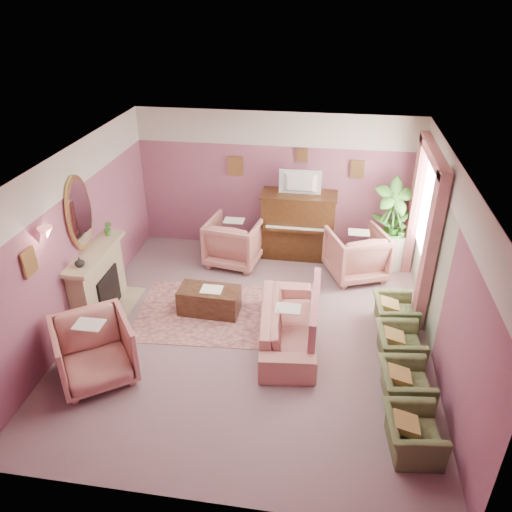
# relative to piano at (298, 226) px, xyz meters

# --- Properties ---
(floor) EXTENTS (5.50, 6.00, 0.01)m
(floor) POSITION_rel_piano_xyz_m (-0.50, -2.68, -0.65)
(floor) COLOR slate
(floor) RESTS_ON ground
(ceiling) EXTENTS (5.50, 6.00, 0.01)m
(ceiling) POSITION_rel_piano_xyz_m (-0.50, -2.68, 2.15)
(ceiling) COLOR white
(ceiling) RESTS_ON wall_back
(wall_back) EXTENTS (5.50, 0.02, 2.80)m
(wall_back) POSITION_rel_piano_xyz_m (-0.50, 0.32, 0.75)
(wall_back) COLOR #6C4368
(wall_back) RESTS_ON floor
(wall_front) EXTENTS (5.50, 0.02, 2.80)m
(wall_front) POSITION_rel_piano_xyz_m (-0.50, -5.68, 0.75)
(wall_front) COLOR #6C4368
(wall_front) RESTS_ON floor
(wall_left) EXTENTS (0.02, 6.00, 2.80)m
(wall_left) POSITION_rel_piano_xyz_m (-3.25, -2.68, 0.75)
(wall_left) COLOR #6C4368
(wall_left) RESTS_ON floor
(wall_right) EXTENTS (0.02, 6.00, 2.80)m
(wall_right) POSITION_rel_piano_xyz_m (2.25, -2.68, 0.75)
(wall_right) COLOR #6C4368
(wall_right) RESTS_ON floor
(picture_rail_band) EXTENTS (5.50, 0.01, 0.65)m
(picture_rail_band) POSITION_rel_piano_xyz_m (-0.50, 0.31, 1.82)
(picture_rail_band) COLOR beige
(picture_rail_band) RESTS_ON wall_back
(stripe_panel) EXTENTS (0.01, 3.00, 2.15)m
(stripe_panel) POSITION_rel_piano_xyz_m (2.23, -1.38, 0.42)
(stripe_panel) COLOR #A1AE95
(stripe_panel) RESTS_ON wall_right
(fireplace_surround) EXTENTS (0.30, 1.40, 1.10)m
(fireplace_surround) POSITION_rel_piano_xyz_m (-3.09, -2.48, -0.10)
(fireplace_surround) COLOR tan
(fireplace_surround) RESTS_ON floor
(fireplace_inset) EXTENTS (0.18, 0.72, 0.68)m
(fireplace_inset) POSITION_rel_piano_xyz_m (-2.99, -2.48, -0.25)
(fireplace_inset) COLOR black
(fireplace_inset) RESTS_ON floor
(fire_ember) EXTENTS (0.06, 0.54, 0.10)m
(fire_ember) POSITION_rel_piano_xyz_m (-2.95, -2.48, -0.43)
(fire_ember) COLOR #FE5233
(fire_ember) RESTS_ON floor
(mantel_shelf) EXTENTS (0.40, 1.55, 0.07)m
(mantel_shelf) POSITION_rel_piano_xyz_m (-3.06, -2.48, 0.47)
(mantel_shelf) COLOR tan
(mantel_shelf) RESTS_ON fireplace_surround
(hearth) EXTENTS (0.55, 1.50, 0.02)m
(hearth) POSITION_rel_piano_xyz_m (-2.89, -2.48, -0.64)
(hearth) COLOR tan
(hearth) RESTS_ON floor
(mirror_frame) EXTENTS (0.04, 0.72, 1.20)m
(mirror_frame) POSITION_rel_piano_xyz_m (-3.20, -2.48, 1.15)
(mirror_frame) COLOR tan
(mirror_frame) RESTS_ON wall_left
(mirror_glass) EXTENTS (0.01, 0.60, 1.06)m
(mirror_glass) POSITION_rel_piano_xyz_m (-3.17, -2.48, 1.15)
(mirror_glass) COLOR white
(mirror_glass) RESTS_ON wall_left
(sconce_shade) EXTENTS (0.20, 0.20, 0.16)m
(sconce_shade) POSITION_rel_piano_xyz_m (-3.12, -3.53, 1.33)
(sconce_shade) COLOR #FF8E7C
(sconce_shade) RESTS_ON wall_left
(piano) EXTENTS (1.40, 0.60, 1.30)m
(piano) POSITION_rel_piano_xyz_m (0.00, 0.00, 0.00)
(piano) COLOR #39210F
(piano) RESTS_ON floor
(piano_keyshelf) EXTENTS (1.30, 0.12, 0.06)m
(piano_keyshelf) POSITION_rel_piano_xyz_m (-0.00, -0.35, 0.07)
(piano_keyshelf) COLOR #39210F
(piano_keyshelf) RESTS_ON piano
(piano_keys) EXTENTS (1.20, 0.08, 0.02)m
(piano_keys) POSITION_rel_piano_xyz_m (0.00, -0.35, 0.11)
(piano_keys) COLOR white
(piano_keys) RESTS_ON piano
(piano_top) EXTENTS (1.45, 0.65, 0.04)m
(piano_top) POSITION_rel_piano_xyz_m (0.00, 0.00, 0.66)
(piano_top) COLOR #39210F
(piano_top) RESTS_ON piano
(television) EXTENTS (0.80, 0.12, 0.48)m
(television) POSITION_rel_piano_xyz_m (0.00, -0.05, 0.95)
(television) COLOR black
(television) RESTS_ON piano
(print_back_left) EXTENTS (0.30, 0.03, 0.38)m
(print_back_left) POSITION_rel_piano_xyz_m (-1.30, 0.28, 1.07)
(print_back_left) COLOR tan
(print_back_left) RESTS_ON wall_back
(print_back_right) EXTENTS (0.26, 0.03, 0.34)m
(print_back_right) POSITION_rel_piano_xyz_m (1.05, 0.28, 1.13)
(print_back_right) COLOR tan
(print_back_right) RESTS_ON wall_back
(print_back_mid) EXTENTS (0.22, 0.03, 0.26)m
(print_back_mid) POSITION_rel_piano_xyz_m (0.00, 0.28, 1.35)
(print_back_mid) COLOR tan
(print_back_mid) RESTS_ON wall_back
(print_left_wall) EXTENTS (0.03, 0.28, 0.36)m
(print_left_wall) POSITION_rel_piano_xyz_m (-3.21, -3.88, 1.07)
(print_left_wall) COLOR tan
(print_left_wall) RESTS_ON wall_left
(window_blind) EXTENTS (0.03, 1.40, 1.80)m
(window_blind) POSITION_rel_piano_xyz_m (2.20, -1.13, 1.05)
(window_blind) COLOR beige
(window_blind) RESTS_ON wall_right
(curtain_left) EXTENTS (0.16, 0.34, 2.60)m
(curtain_left) POSITION_rel_piano_xyz_m (2.12, -2.05, 0.65)
(curtain_left) COLOR #A85C63
(curtain_left) RESTS_ON floor
(curtain_right) EXTENTS (0.16, 0.34, 2.60)m
(curtain_right) POSITION_rel_piano_xyz_m (2.12, -0.21, 0.65)
(curtain_right) COLOR #A85C63
(curtain_right) RESTS_ON floor
(pelmet) EXTENTS (0.16, 2.20, 0.16)m
(pelmet) POSITION_rel_piano_xyz_m (2.12, -1.13, 1.91)
(pelmet) COLOR #A85C63
(pelmet) RESTS_ON wall_right
(mantel_plant) EXTENTS (0.16, 0.16, 0.28)m
(mantel_plant) POSITION_rel_piano_xyz_m (-3.05, -1.93, 0.64)
(mantel_plant) COLOR #367B27
(mantel_plant) RESTS_ON mantel_shelf
(mantel_vase) EXTENTS (0.16, 0.16, 0.16)m
(mantel_vase) POSITION_rel_piano_xyz_m (-3.05, -2.98, 0.58)
(mantel_vase) COLOR beige
(mantel_vase) RESTS_ON mantel_shelf
(area_rug) EXTENTS (2.61, 1.96, 0.01)m
(area_rug) POSITION_rel_piano_xyz_m (-1.23, -2.26, -0.64)
(area_rug) COLOR #9C635F
(area_rug) RESTS_ON floor
(coffee_table) EXTENTS (1.02, 0.54, 0.45)m
(coffee_table) POSITION_rel_piano_xyz_m (-1.29, -2.23, -0.43)
(coffee_table) COLOR #3E2718
(coffee_table) RESTS_ON floor
(table_paper) EXTENTS (0.35, 0.28, 0.01)m
(table_paper) POSITION_rel_piano_xyz_m (-1.24, -2.23, -0.20)
(table_paper) COLOR white
(table_paper) RESTS_ON coffee_table
(sofa) EXTENTS (0.69, 2.07, 0.84)m
(sofa) POSITION_rel_piano_xyz_m (0.08, -2.78, -0.23)
(sofa) COLOR #B57468
(sofa) RESTS_ON floor
(sofa_throw) EXTENTS (0.10, 1.57, 0.57)m
(sofa_throw) POSITION_rel_piano_xyz_m (0.48, -2.78, -0.05)
(sofa_throw) COLOR #A85C63
(sofa_throw) RESTS_ON sofa
(floral_armchair_left) EXTENTS (0.98, 0.98, 1.02)m
(floral_armchair_left) POSITION_rel_piano_xyz_m (-1.19, -0.50, -0.14)
(floral_armchair_left) COLOR #B57468
(floral_armchair_left) RESTS_ON floor
(floral_armchair_right) EXTENTS (0.98, 0.98, 1.02)m
(floral_armchair_right) POSITION_rel_piano_xyz_m (1.15, -0.65, -0.14)
(floral_armchair_right) COLOR #B57468
(floral_armchair_right) RESTS_ON floor
(floral_armchair_front) EXTENTS (0.98, 0.98, 1.02)m
(floral_armchair_front) POSITION_rel_piano_xyz_m (-2.47, -4.02, -0.14)
(floral_armchair_front) COLOR #B57468
(floral_armchair_front) RESTS_ON floor
(olive_chair_a) EXTENTS (0.53, 0.75, 0.65)m
(olive_chair_a) POSITION_rel_piano_xyz_m (1.73, -4.62, -0.33)
(olive_chair_a) COLOR #515F36
(olive_chair_a) RESTS_ON floor
(olive_chair_b) EXTENTS (0.53, 0.75, 0.65)m
(olive_chair_b) POSITION_rel_piano_xyz_m (1.73, -3.80, -0.33)
(olive_chair_b) COLOR #515F36
(olive_chair_b) RESTS_ON floor
(olive_chair_c) EXTENTS (0.53, 0.75, 0.65)m
(olive_chair_c) POSITION_rel_piano_xyz_m (1.73, -2.98, -0.33)
(olive_chair_c) COLOR #515F36
(olive_chair_c) RESTS_ON floor
(olive_chair_d) EXTENTS (0.53, 0.75, 0.65)m
(olive_chair_d) POSITION_rel_piano_xyz_m (1.73, -2.16, -0.33)
(olive_chair_d) COLOR #515F36
(olive_chair_d) RESTS_ON floor
(side_table) EXTENTS (0.52, 0.52, 0.70)m
(side_table) POSITION_rel_piano_xyz_m (1.83, -0.19, -0.30)
(side_table) COLOR silver
(side_table) RESTS_ON floor
(side_plant_big) EXTENTS (0.30, 0.30, 0.34)m
(side_plant_big) POSITION_rel_piano_xyz_m (1.83, -0.19, 0.22)
(side_plant_big) COLOR #367B27
(side_plant_big) RESTS_ON side_table
(side_plant_small) EXTENTS (0.16, 0.16, 0.28)m
(side_plant_small) POSITION_rel_piano_xyz_m (1.95, -0.29, 0.19)
(side_plant_small) COLOR #367B27
(side_plant_small) RESTS_ON side_table
(palm_pot) EXTENTS (0.34, 0.34, 0.34)m
(palm_pot) POSITION_rel_piano_xyz_m (1.76, -0.21, -0.48)
(palm_pot) COLOR brown
(palm_pot) RESTS_ON floor
(palm_plant) EXTENTS (0.76, 0.76, 1.44)m
(palm_plant) POSITION_rel_piano_xyz_m (1.76, -0.21, 0.41)
(palm_plant) COLOR #367B27
(palm_plant) RESTS_ON palm_pot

